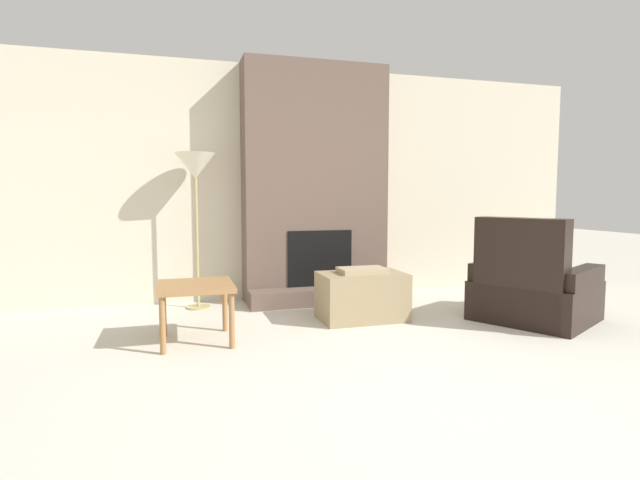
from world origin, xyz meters
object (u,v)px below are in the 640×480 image
(ottoman, at_px, (362,295))
(armchair, at_px, (531,292))
(floor_lamp_left, at_px, (195,171))
(side_table, at_px, (196,292))

(ottoman, xyz_separation_m, armchair, (1.48, -0.51, 0.05))
(ottoman, distance_m, floor_lamp_left, 2.09)
(ottoman, distance_m, armchair, 1.56)
(armchair, bearing_deg, ottoman, 41.82)
(ottoman, bearing_deg, side_table, -169.23)
(side_table, bearing_deg, armchair, -4.18)
(armchair, distance_m, side_table, 3.01)
(armchair, xyz_separation_m, floor_lamp_left, (-2.93, 1.45, 1.13))
(armchair, bearing_deg, side_table, 56.69)
(ottoman, bearing_deg, armchair, -19.05)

